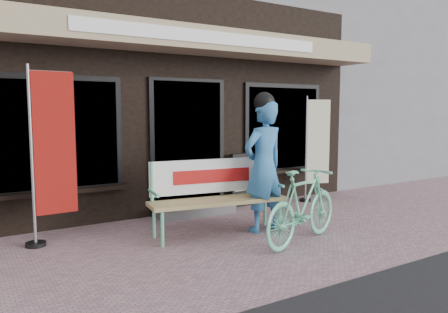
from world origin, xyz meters
TOP-DOWN VIEW (x-y plane):
  - ground at (0.00, 0.00)m, footprint 70.00×70.00m
  - storefront at (0.00, 4.96)m, footprint 7.00×6.77m
  - neighbor_right_near at (8.50, 5.50)m, footprint 10.00×7.00m
  - bench at (-0.27, 0.66)m, footprint 1.92×0.75m
  - person at (0.37, 0.41)m, footprint 0.71×0.51m
  - bicycle at (0.45, -0.31)m, footprint 1.66×0.91m
  - nobori_red at (-2.24, 1.34)m, footprint 0.66×0.26m
  - nobori_cream at (2.42, 1.53)m, footprint 0.57×0.29m
  - menu_stand at (1.01, 1.89)m, footprint 0.47×0.14m

SIDE VIEW (x-z plane):
  - ground at x=0.00m, z-range 0.00..0.00m
  - menu_stand at x=1.01m, z-range 0.01..0.95m
  - bicycle at x=0.45m, z-range 0.00..0.96m
  - bench at x=-0.27m, z-range 0.09..1.10m
  - person at x=0.37m, z-range -0.02..1.92m
  - nobori_cream at x=2.42m, z-range 0.03..1.97m
  - nobori_red at x=-2.24m, z-range 0.04..2.28m
  - neighbor_right_near at x=8.50m, z-range 0.00..5.60m
  - storefront at x=0.00m, z-range -0.01..5.99m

